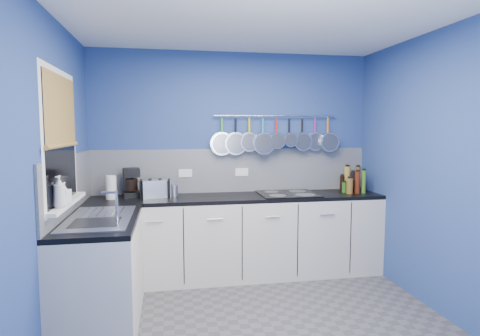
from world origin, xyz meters
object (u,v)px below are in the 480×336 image
object	(u,v)px
hob	(288,194)
coffee_maker	(131,183)
toaster	(155,189)
paper_towel	(111,187)
canister	(174,191)
soap_bottle_a	(59,192)
soap_bottle_b	(64,193)

from	to	relation	value
hob	coffee_maker	bearing A→B (deg)	175.49
coffee_maker	toaster	bearing A→B (deg)	-27.29
paper_towel	canister	bearing A→B (deg)	3.98
paper_towel	coffee_maker	size ratio (longest dim) A/B	0.79
toaster	hob	xyz separation A→B (m)	(1.46, -0.06, -0.09)
hob	soap_bottle_a	bearing A→B (deg)	-150.91
canister	coffee_maker	bearing A→B (deg)	172.68
soap_bottle_b	canister	bearing A→B (deg)	52.64
canister	hob	bearing A→B (deg)	-3.51
coffee_maker	soap_bottle_a	bearing A→B (deg)	-118.55
paper_towel	coffee_maker	distance (m)	0.22
soap_bottle_a	paper_towel	distance (m)	1.23
soap_bottle_a	toaster	size ratio (longest dim) A/B	0.81
coffee_maker	paper_towel	bearing A→B (deg)	-164.17
hob	soap_bottle_b	bearing A→B (deg)	-153.90
soap_bottle_a	canister	bearing A→B (deg)	55.87
toaster	canister	world-z (taller)	toaster
paper_towel	hob	distance (m)	1.91
soap_bottle_b	toaster	bearing A→B (deg)	59.36
soap_bottle_b	hob	xyz separation A→B (m)	(2.11, 1.03, -0.23)
soap_bottle_a	paper_towel	size ratio (longest dim) A/B	0.97
soap_bottle_a	canister	size ratio (longest dim) A/B	1.86
paper_towel	toaster	size ratio (longest dim) A/B	0.84
paper_towel	hob	size ratio (longest dim) A/B	0.39
soap_bottle_a	soap_bottle_b	bearing A→B (deg)	90.00
paper_towel	toaster	world-z (taller)	paper_towel
soap_bottle_b	paper_towel	distance (m)	1.09
toaster	coffee_maker	bearing A→B (deg)	149.43
canister	hob	distance (m)	1.26
soap_bottle_a	paper_towel	world-z (taller)	soap_bottle_a
soap_bottle_a	coffee_maker	bearing A→B (deg)	73.11
coffee_maker	canister	world-z (taller)	coffee_maker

